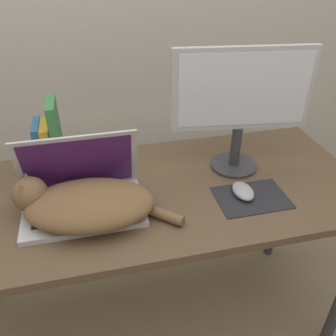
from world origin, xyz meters
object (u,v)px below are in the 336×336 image
at_px(cat, 84,203).
at_px(computer_mouse, 243,191).
at_px(laptop, 82,195).
at_px(external_monitor, 241,101).
at_px(book_row, 50,143).
at_px(webcam, 124,144).

height_order(cat, computer_mouse, cat).
bearing_deg(laptop, computer_mouse, -6.77).
height_order(laptop, external_monitor, external_monitor).
height_order(external_monitor, book_row, external_monitor).
bearing_deg(computer_mouse, laptop, 173.23).
distance_m(laptop, webcam, 0.33).
xyz_separation_m(external_monitor, webcam, (-0.38, 0.18, -0.21)).
bearing_deg(cat, computer_mouse, -0.53).
relative_size(laptop, computer_mouse, 3.60).
height_order(laptop, cat, laptop).
xyz_separation_m(computer_mouse, webcam, (-0.34, 0.35, 0.03)).
distance_m(book_row, webcam, 0.27).
relative_size(cat, computer_mouse, 4.82).
height_order(laptop, computer_mouse, laptop).
bearing_deg(computer_mouse, webcam, 134.17).
xyz_separation_m(laptop, cat, (0.00, -0.06, 0.01)).
xyz_separation_m(computer_mouse, book_row, (-0.60, 0.30, 0.09)).
relative_size(external_monitor, webcam, 6.57).
height_order(cat, webcam, cat).
xyz_separation_m(laptop, computer_mouse, (0.51, -0.06, -0.03)).
xyz_separation_m(cat, webcam, (0.16, 0.35, -0.01)).
height_order(book_row, webcam, book_row).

